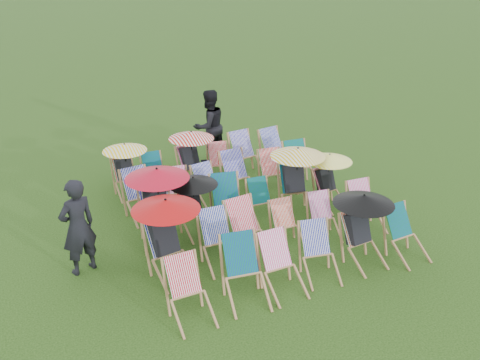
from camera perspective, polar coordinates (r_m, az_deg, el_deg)
name	(u,v)px	position (r m, az deg, el deg)	size (l,w,h in m)	color
ground	(248,224)	(11.12, 0.86, -4.71)	(100.00, 100.00, 0.00)	black
deckchair_0	(190,293)	(8.37, -5.41, -11.89)	(0.65, 0.89, 0.94)	#A0744B
deckchair_1	(245,273)	(8.71, 0.56, -9.84)	(0.78, 1.01, 1.02)	#A0744B
deckchair_2	(282,266)	(8.96, 4.53, -9.12)	(0.65, 0.90, 0.95)	#A0744B
deckchair_3	(320,253)	(9.40, 8.52, -7.72)	(0.75, 0.93, 0.91)	#A0744B
deckchair_4	(363,229)	(9.82, 12.99, -5.07)	(1.09, 1.16, 1.30)	#A0744B
deckchair_5	(407,235)	(10.29, 17.37, -5.59)	(0.67, 0.89, 0.92)	#A0744B
deckchair_6	(168,237)	(9.27, -7.69, -6.09)	(1.18, 1.28, 1.40)	#A0744B
deckchair_7	(220,241)	(9.61, -2.17, -6.50)	(0.65, 0.90, 0.96)	#A0744B
deckchair_8	(250,231)	(9.86, 1.05, -5.43)	(0.78, 1.00, 1.01)	#A0744B
deckchair_9	(288,225)	(10.26, 5.11, -4.85)	(0.57, 0.78, 0.83)	#A0744B
deckchair_10	(324,217)	(10.64, 8.98, -3.95)	(0.63, 0.82, 0.83)	#A0744B
deckchair_11	(366,207)	(11.09, 13.34, -2.84)	(0.65, 0.87, 0.92)	#A0744B
deckchair_12	(157,204)	(10.33, -8.83, -2.59)	(1.23, 1.31, 1.46)	#A0744B
deckchair_13	(194,205)	(10.59, -4.91, -2.65)	(0.98, 1.04, 1.16)	#A0744B
deckchair_14	(228,204)	(10.80, -1.27, -2.58)	(0.84, 1.04, 1.02)	#A0744B
deckchair_15	(263,201)	(11.13, 2.47, -2.31)	(0.56, 0.77, 0.82)	#A0744B
deckchair_16	(296,179)	(11.44, 6.01, 0.13)	(1.17, 1.25, 1.39)	#A0744B
deckchair_17	(330,180)	(11.78, 9.54, 0.04)	(0.99, 1.07, 1.17)	#A0744B
deckchair_18	(141,195)	(11.38, -10.48, -1.63)	(0.76, 0.98, 0.99)	#A0744B
deckchair_19	(178,191)	(11.61, -6.62, -1.17)	(0.69, 0.87, 0.86)	#A0744B
deckchair_20	(210,187)	(11.69, -3.18, -0.77)	(0.73, 0.91, 0.89)	#A0744B
deckchair_21	(239,176)	(12.07, -0.08, 0.41)	(0.72, 0.97, 1.00)	#A0744B
deckchair_22	(274,173)	(12.38, 3.67, 0.79)	(0.70, 0.91, 0.93)	#A0744B
deckchair_23	(301,166)	(12.72, 6.53, 1.54)	(0.71, 0.96, 1.01)	#A0744B
deckchair_24	(126,169)	(12.42, -12.08, 1.17)	(1.00, 1.05, 1.19)	#A0744B
deckchair_25	(155,174)	(12.55, -9.01, 0.66)	(0.56, 0.78, 0.84)	#A0744B
deckchair_26	(192,157)	(12.72, -5.10, 2.43)	(1.07, 1.16, 1.27)	#A0744B
deckchair_27	(220,163)	(12.95, -2.12, 1.78)	(0.69, 0.87, 0.86)	#A0744B
deckchair_28	(248,155)	(13.26, 0.81, 2.70)	(0.79, 1.02, 1.02)	#A0744B
deckchair_29	(278,151)	(13.54, 4.03, 3.09)	(0.81, 1.02, 1.01)	#A0744B
person_left	(78,227)	(9.61, -16.91, -4.81)	(0.65, 0.43, 1.78)	black
person_rear	(209,126)	(13.95, -3.31, 5.75)	(0.93, 0.73, 1.92)	black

